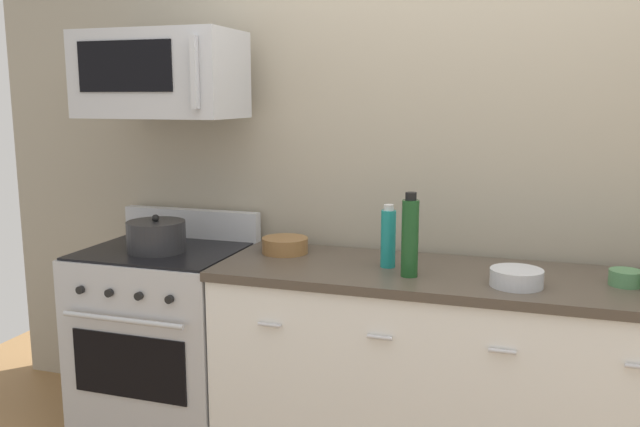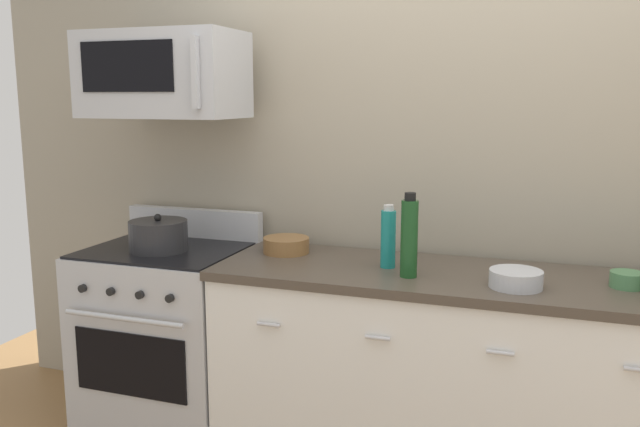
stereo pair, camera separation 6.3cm
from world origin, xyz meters
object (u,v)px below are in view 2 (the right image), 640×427
(bottle_sparkling_teal, at_px, (388,238))
(bottle_wine_green, at_px, (409,237))
(microwave, at_px, (163,75))
(bowl_green_glaze, at_px, (627,279))
(bowl_steel_prep, at_px, (516,278))
(bowl_wooden_salad, at_px, (286,245))
(stockpot, at_px, (158,236))
(range_oven, at_px, (169,336))

(bottle_sparkling_teal, distance_m, bottle_wine_green, 0.17)
(microwave, bearing_deg, bowl_green_glaze, -0.93)
(bowl_steel_prep, bearing_deg, bowl_wooden_salad, 166.90)
(bowl_green_glaze, relative_size, bowl_wooden_salad, 0.58)
(microwave, xyz_separation_m, stockpot, (-0.00, -0.10, -0.75))
(range_oven, xyz_separation_m, bowl_wooden_salad, (0.59, 0.12, 0.49))
(stockpot, bearing_deg, bowl_green_glaze, 1.81)
(bowl_steel_prep, bearing_deg, bottle_sparkling_teal, 165.78)
(bowl_wooden_salad, xyz_separation_m, bowl_steel_prep, (1.06, -0.25, -0.00))
(microwave, bearing_deg, bottle_wine_green, -7.40)
(range_oven, xyz_separation_m, microwave, (0.00, 0.04, 1.28))
(bottle_wine_green, xyz_separation_m, stockpot, (-1.22, 0.06, -0.09))
(bowl_wooden_salad, relative_size, bowl_steel_prep, 1.07)
(bottle_wine_green, bearing_deg, bowl_green_glaze, 8.62)
(microwave, distance_m, bowl_wooden_salad, 0.99)
(bottle_wine_green, height_order, stockpot, bottle_wine_green)
(bottle_wine_green, relative_size, stockpot, 1.26)
(bottle_wine_green, height_order, bowl_steel_prep, bottle_wine_green)
(microwave, distance_m, bottle_wine_green, 1.40)
(microwave, xyz_separation_m, bottle_sparkling_teal, (1.11, -0.04, -0.70))
(range_oven, bearing_deg, stockpot, -90.00)
(range_oven, relative_size, bowl_steel_prep, 5.24)
(bowl_wooden_salad, distance_m, bowl_steel_prep, 1.09)
(bowl_green_glaze, bearing_deg, bowl_wooden_salad, 175.93)
(bottle_sparkling_teal, bearing_deg, bowl_wooden_salad, 168.07)
(microwave, height_order, stockpot, microwave)
(bottle_sparkling_teal, distance_m, bowl_wooden_salad, 0.54)
(range_oven, height_order, stockpot, stockpot)
(bottle_sparkling_teal, relative_size, stockpot, 0.99)
(bowl_wooden_salad, xyz_separation_m, stockpot, (-0.59, -0.17, 0.04))
(bottle_wine_green, distance_m, bowl_green_glaze, 0.85)
(bottle_wine_green, bearing_deg, bowl_steel_prep, -2.19)
(microwave, relative_size, bowl_steel_prep, 3.65)
(microwave, height_order, bowl_steel_prep, microwave)
(bottle_wine_green, bearing_deg, bowl_wooden_salad, 160.06)
(bottle_sparkling_teal, distance_m, bowl_steel_prep, 0.56)
(microwave, distance_m, bowl_green_glaze, 2.20)
(bowl_wooden_salad, bearing_deg, bowl_steel_prep, -13.10)
(microwave, relative_size, bottle_wine_green, 2.13)
(bowl_wooden_salad, bearing_deg, stockpot, -163.99)
(bottle_wine_green, height_order, bowl_green_glaze, bottle_wine_green)
(range_oven, xyz_separation_m, stockpot, (-0.00, -0.05, 0.53))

